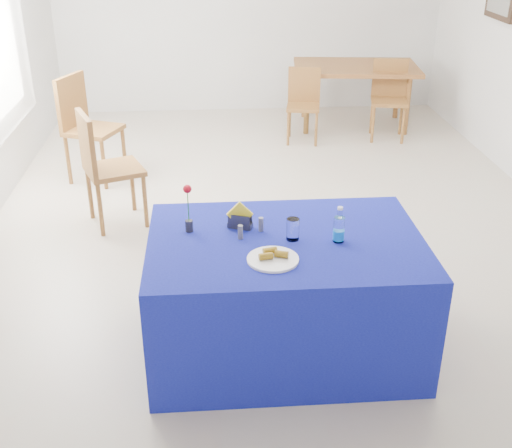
{
  "coord_description": "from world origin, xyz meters",
  "views": [
    {
      "loc": [
        -0.57,
        -5.09,
        2.48
      ],
      "look_at": [
        -0.33,
        -1.94,
        0.92
      ],
      "focal_mm": 45.0,
      "sensor_mm": 36.0,
      "label": 1
    }
  ],
  "objects_px": {
    "chair_win_b": "(84,121)",
    "oak_table": "(356,72)",
    "blue_table": "(285,295)",
    "chair_win_a": "(102,162)",
    "chair_bg_left": "(304,99)",
    "plate": "(273,259)",
    "water_bottle": "(339,230)",
    "chair_bg_right": "(389,93)"
  },
  "relations": [
    {
      "from": "oak_table",
      "to": "water_bottle",
      "type": "bearing_deg",
      "value": -103.6
    },
    {
      "from": "plate",
      "to": "chair_bg_left",
      "type": "distance_m",
      "value": 4.31
    },
    {
      "from": "oak_table",
      "to": "chair_win_b",
      "type": "relative_size",
      "value": 1.52
    },
    {
      "from": "chair_win_a",
      "to": "plate",
      "type": "bearing_deg",
      "value": -171.23
    },
    {
      "from": "water_bottle",
      "to": "chair_win_b",
      "type": "relative_size",
      "value": 0.21
    },
    {
      "from": "plate",
      "to": "chair_win_a",
      "type": "height_order",
      "value": "chair_win_a"
    },
    {
      "from": "plate",
      "to": "water_bottle",
      "type": "bearing_deg",
      "value": 26.45
    },
    {
      "from": "blue_table",
      "to": "chair_win_b",
      "type": "relative_size",
      "value": 1.53
    },
    {
      "from": "water_bottle",
      "to": "chair_win_a",
      "type": "xyz_separation_m",
      "value": [
        -1.62,
        1.89,
        -0.25
      ]
    },
    {
      "from": "chair_bg_left",
      "to": "plate",
      "type": "bearing_deg",
      "value": -90.61
    },
    {
      "from": "water_bottle",
      "to": "chair_bg_right",
      "type": "height_order",
      "value": "water_bottle"
    },
    {
      "from": "chair_bg_left",
      "to": "chair_win_b",
      "type": "height_order",
      "value": "chair_win_b"
    },
    {
      "from": "chair_win_a",
      "to": "chair_win_b",
      "type": "height_order",
      "value": "chair_win_b"
    },
    {
      "from": "plate",
      "to": "blue_table",
      "type": "relative_size",
      "value": 0.18
    },
    {
      "from": "chair_bg_right",
      "to": "chair_win_b",
      "type": "height_order",
      "value": "chair_win_b"
    },
    {
      "from": "chair_bg_left",
      "to": "chair_win_b",
      "type": "relative_size",
      "value": 0.8
    },
    {
      "from": "chair_win_a",
      "to": "blue_table",
      "type": "bearing_deg",
      "value": -165.89
    },
    {
      "from": "water_bottle",
      "to": "chair_bg_right",
      "type": "xyz_separation_m",
      "value": [
        1.41,
        4.07,
        -0.31
      ]
    },
    {
      "from": "plate",
      "to": "water_bottle",
      "type": "relative_size",
      "value": 1.32
    },
    {
      "from": "plate",
      "to": "chair_win_a",
      "type": "distance_m",
      "value": 2.42
    },
    {
      "from": "plate",
      "to": "chair_bg_left",
      "type": "height_order",
      "value": "chair_bg_left"
    },
    {
      "from": "blue_table",
      "to": "chair_bg_left",
      "type": "distance_m",
      "value": 4.05
    },
    {
      "from": "chair_win_a",
      "to": "chair_bg_left",
      "type": "bearing_deg",
      "value": -64.58
    },
    {
      "from": "water_bottle",
      "to": "chair_win_b",
      "type": "bearing_deg",
      "value": 123.01
    },
    {
      "from": "chair_win_b",
      "to": "oak_table",
      "type": "bearing_deg",
      "value": -40.28
    },
    {
      "from": "blue_table",
      "to": "chair_bg_right",
      "type": "relative_size",
      "value": 1.76
    },
    {
      "from": "plate",
      "to": "oak_table",
      "type": "relative_size",
      "value": 0.18
    },
    {
      "from": "chair_bg_right",
      "to": "blue_table",
      "type": "bearing_deg",
      "value": -101.7
    },
    {
      "from": "chair_win_b",
      "to": "chair_win_a",
      "type": "bearing_deg",
      "value": -140.81
    },
    {
      "from": "chair_bg_right",
      "to": "plate",
      "type": "bearing_deg",
      "value": -101.67
    },
    {
      "from": "plate",
      "to": "chair_win_b",
      "type": "xyz_separation_m",
      "value": [
        -1.54,
        3.19,
        -0.17
      ]
    },
    {
      "from": "water_bottle",
      "to": "chair_bg_left",
      "type": "relative_size",
      "value": 0.26
    },
    {
      "from": "water_bottle",
      "to": "chair_bg_right",
      "type": "distance_m",
      "value": 4.32
    },
    {
      "from": "chair_win_b",
      "to": "blue_table",
      "type": "bearing_deg",
      "value": -128.05
    },
    {
      "from": "chair_bg_right",
      "to": "oak_table",
      "type": "bearing_deg",
      "value": 134.82
    },
    {
      "from": "blue_table",
      "to": "chair_win_a",
      "type": "xyz_separation_m",
      "value": [
        -1.32,
        1.84,
        0.2
      ]
    },
    {
      "from": "plate",
      "to": "water_bottle",
      "type": "height_order",
      "value": "water_bottle"
    },
    {
      "from": "chair_bg_left",
      "to": "chair_bg_right",
      "type": "height_order",
      "value": "chair_bg_right"
    },
    {
      "from": "chair_bg_left",
      "to": "blue_table",
      "type": "bearing_deg",
      "value": -89.84
    },
    {
      "from": "chair_bg_left",
      "to": "chair_win_b",
      "type": "distance_m",
      "value": 2.56
    },
    {
      "from": "plate",
      "to": "water_bottle",
      "type": "xyz_separation_m",
      "value": [
        0.4,
        0.2,
        0.06
      ]
    },
    {
      "from": "chair_bg_right",
      "to": "chair_win_a",
      "type": "height_order",
      "value": "chair_win_a"
    }
  ]
}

